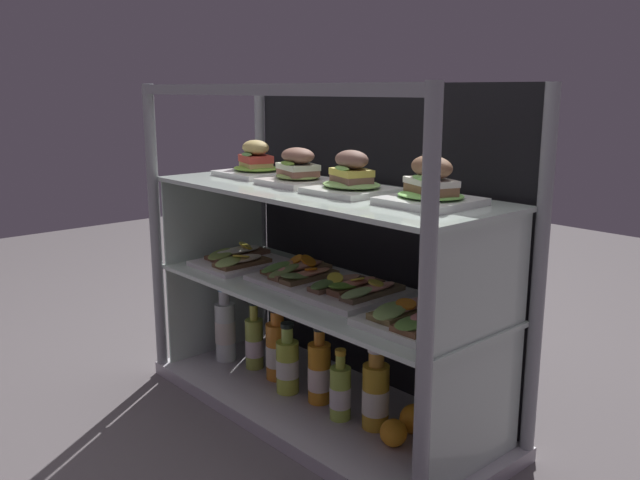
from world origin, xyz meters
TOP-DOWN VIEW (x-y plane):
  - ground_plane at (0.00, 0.00)m, footprint 6.00×6.00m
  - case_base_deck at (0.00, 0.00)m, footprint 1.11×0.44m
  - case_frame at (0.00, 0.11)m, footprint 1.11×0.44m
  - riser_lower_tier at (0.00, 0.00)m, footprint 1.04×0.37m
  - shelf_lower_glass at (0.00, 0.00)m, footprint 1.05×0.39m
  - riser_upper_tier at (0.00, 0.00)m, footprint 1.04×0.37m
  - shelf_upper_glass at (0.00, 0.00)m, footprint 1.05×0.39m
  - plated_roll_sandwich_center at (-0.34, 0.04)m, footprint 0.20×0.20m
  - plated_roll_sandwich_near_left_corner at (-0.11, 0.01)m, footprint 0.18×0.18m
  - plated_roll_sandwich_right_of_center at (0.11, 0.01)m, footprint 0.19×0.19m
  - plated_roll_sandwich_left_of_center at (0.35, 0.03)m, footprint 0.20×0.20m
  - open_sandwich_tray_mid_right at (-0.36, -0.02)m, footprint 0.22×0.26m
  - open_sandwich_tray_near_right_corner at (-0.11, 0.02)m, footprint 0.22×0.26m
  - open_sandwich_tray_left_of_center at (0.11, 0.02)m, footprint 0.22×0.26m
  - open_sandwich_tray_mid_left at (0.37, -0.03)m, footprint 0.22×0.26m
  - juice_bottle_front_second at (-0.42, -0.04)m, footprint 0.07×0.07m
  - juice_bottle_near_post at (-0.30, -0.01)m, footprint 0.06×0.06m
  - juice_bottle_back_center at (-0.19, -0.00)m, footprint 0.07×0.07m
  - juice_bottle_front_right_end at (-0.10, -0.04)m, footprint 0.07×0.07m
  - juice_bottle_front_left_end at (0.01, -0.01)m, footprint 0.07×0.07m
  - juice_bottle_front_fourth at (0.12, -0.04)m, footprint 0.06×0.06m
  - juice_bottle_back_right at (0.22, -0.00)m, footprint 0.07×0.07m
  - orange_fruit_beside_bottles at (0.31, -0.03)m, footprint 0.07×0.07m
  - orange_fruit_near_left_post at (0.39, 0.03)m, footprint 0.08×0.08m
  - orange_fruit_rolled_forward at (0.30, 0.05)m, footprint 0.08×0.08m

SIDE VIEW (x-z plane):
  - ground_plane at x=0.00m, z-range -0.02..0.00m
  - case_base_deck at x=0.00m, z-range 0.00..0.04m
  - orange_fruit_beside_bottles at x=0.31m, z-range 0.04..0.11m
  - orange_fruit_rolled_forward at x=0.30m, z-range 0.04..0.12m
  - orange_fruit_near_left_post at x=0.39m, z-range 0.04..0.12m
  - juice_bottle_front_fourth at x=0.12m, z-range 0.02..0.21m
  - juice_bottle_near_post at x=-0.30m, z-range 0.01..0.23m
  - juice_bottle_front_right_end at x=-0.10m, z-range 0.02..0.23m
  - juice_bottle_front_left_end at x=0.01m, z-range 0.01..0.24m
  - juice_bottle_back_right at x=0.22m, z-range 0.02..0.24m
  - juice_bottle_back_center at x=-0.19m, z-range 0.02..0.24m
  - juice_bottle_front_second at x=-0.42m, z-range 0.02..0.26m
  - riser_lower_tier at x=0.00m, z-range 0.04..0.35m
  - shelf_lower_glass at x=0.00m, z-range 0.35..0.36m
  - open_sandwich_tray_mid_right at x=-0.36m, z-range 0.35..0.41m
  - open_sandwich_tray_near_right_corner at x=-0.11m, z-range 0.35..0.42m
  - open_sandwich_tray_left_of_center at x=0.11m, z-range 0.36..0.41m
  - open_sandwich_tray_mid_left at x=0.37m, z-range 0.35..0.42m
  - riser_upper_tier at x=0.00m, z-range 0.36..0.63m
  - case_frame at x=0.00m, z-range 0.04..0.96m
  - shelf_upper_glass at x=0.00m, z-range 0.63..0.64m
  - plated_roll_sandwich_center at x=-0.34m, z-range 0.62..0.73m
  - plated_roll_sandwich_right_of_center at x=0.11m, z-range 0.62..0.73m
  - plated_roll_sandwich_near_left_corner at x=-0.11m, z-range 0.63..0.73m
  - plated_roll_sandwich_left_of_center at x=0.35m, z-range 0.62..0.74m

